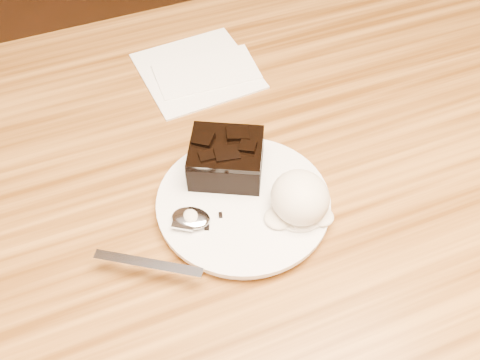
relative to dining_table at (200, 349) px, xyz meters
name	(u,v)px	position (x,y,z in m)	size (l,w,h in m)	color
dining_table	(200,349)	(0.00, 0.00, 0.00)	(1.20, 0.80, 0.75)	#542F0E
plate	(243,205)	(0.07, -0.02, 0.38)	(0.19, 0.19, 0.02)	white
brownie	(226,160)	(0.07, 0.03, 0.41)	(0.08, 0.07, 0.04)	black
ice_cream_scoop	(300,197)	(0.12, -0.06, 0.41)	(0.06, 0.07, 0.05)	silver
melt_puddle	(298,209)	(0.12, -0.06, 0.39)	(0.06, 0.06, 0.00)	white
spoon	(191,219)	(0.00, -0.03, 0.40)	(0.03, 0.17, 0.01)	silver
napkin	(197,70)	(0.10, 0.23, 0.38)	(0.15, 0.15, 0.01)	white
crumb_a	(207,227)	(0.02, -0.04, 0.39)	(0.01, 0.01, 0.00)	black
crumb_b	(301,217)	(0.12, -0.07, 0.39)	(0.01, 0.01, 0.00)	black
crumb_c	(221,215)	(0.04, -0.03, 0.39)	(0.01, 0.00, 0.00)	black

